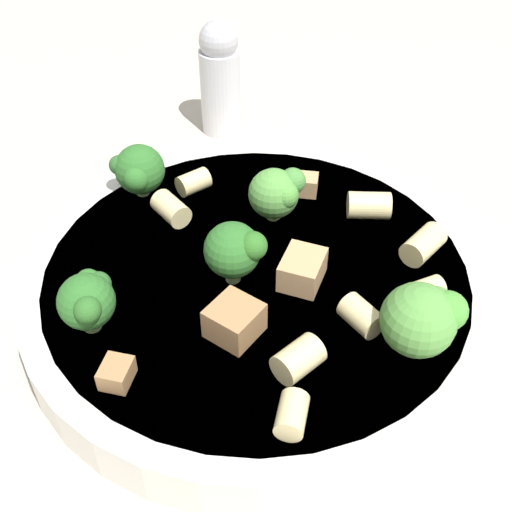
{
  "coord_description": "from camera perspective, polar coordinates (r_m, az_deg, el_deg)",
  "views": [
    {
      "loc": [
        0.16,
        0.23,
        0.29
      ],
      "look_at": [
        0.0,
        0.0,
        0.04
      ],
      "focal_mm": 45.0,
      "sensor_mm": 36.0,
      "label": 1
    }
  ],
  "objects": [
    {
      "name": "ground_plane",
      "position": [
        0.4,
        0.0,
        -4.33
      ],
      "size": [
        2.0,
        2.0,
        0.0
      ],
      "primitive_type": "plane",
      "color": "#BCB29E"
    },
    {
      "name": "rigatoni_2",
      "position": [
        0.41,
        -7.57,
        4.18
      ],
      "size": [
        0.02,
        0.03,
        0.02
      ],
      "primitive_type": "cylinder",
      "rotation": [
        1.57,
        0.0,
        0.06
      ],
      "color": "beige",
      "rests_on": "pasta_bowl"
    },
    {
      "name": "pepper_shaker",
      "position": [
        0.54,
        -3.22,
        15.54
      ],
      "size": [
        0.03,
        0.03,
        0.1
      ],
      "color": "silver",
      "rests_on": "ground_plane"
    },
    {
      "name": "chicken_chunk_1",
      "position": [
        0.44,
        4.31,
        6.36
      ],
      "size": [
        0.02,
        0.02,
        0.01
      ],
      "primitive_type": "cube",
      "rotation": [
        0.0,
        0.0,
        2.38
      ],
      "color": "tan",
      "rests_on": "pasta_bowl"
    },
    {
      "name": "rigatoni_3",
      "position": [
        0.35,
        9.35,
        -5.26
      ],
      "size": [
        0.02,
        0.02,
        0.02
      ],
      "primitive_type": "cylinder",
      "rotation": [
        1.57,
        0.0,
        0.02
      ],
      "color": "beige",
      "rests_on": "pasta_bowl"
    },
    {
      "name": "chicken_chunk_3",
      "position": [
        0.34,
        -1.93,
        -5.76
      ],
      "size": [
        0.03,
        0.03,
        0.02
      ],
      "primitive_type": "cube",
      "rotation": [
        0.0,
        0.0,
        0.34
      ],
      "color": "#A87A4C",
      "rests_on": "pasta_bowl"
    },
    {
      "name": "rigatoni_5",
      "position": [
        0.42,
        9.62,
        4.74
      ],
      "size": [
        0.03,
        0.03,
        0.02
      ],
      "primitive_type": "cylinder",
      "rotation": [
        1.57,
        0.0,
        0.93
      ],
      "color": "beige",
      "rests_on": "pasta_bowl"
    },
    {
      "name": "broccoli_floret_1",
      "position": [
        0.43,
        -10.41,
        7.5
      ],
      "size": [
        0.03,
        0.03,
        0.04
      ],
      "color": "#93B766",
      "rests_on": "pasta_bowl"
    },
    {
      "name": "chicken_chunk_0",
      "position": [
        0.33,
        -12.29,
        -10.15
      ],
      "size": [
        0.02,
        0.02,
        0.01
      ],
      "primitive_type": "cube",
      "rotation": [
        0.0,
        0.0,
        0.73
      ],
      "color": "#A87A4C",
      "rests_on": "pasta_bowl"
    },
    {
      "name": "broccoli_floret_3",
      "position": [
        0.4,
        1.88,
        5.65
      ],
      "size": [
        0.04,
        0.03,
        0.03
      ],
      "color": "#93B766",
      "rests_on": "pasta_bowl"
    },
    {
      "name": "rigatoni_6",
      "position": [
        0.44,
        -5.58,
        6.55
      ],
      "size": [
        0.02,
        0.02,
        0.01
      ],
      "primitive_type": "cylinder",
      "rotation": [
        1.57,
        0.0,
        1.61
      ],
      "color": "beige",
      "rests_on": "pasta_bowl"
    },
    {
      "name": "rigatoni_4",
      "position": [
        0.37,
        14.65,
        -3.09
      ],
      "size": [
        0.02,
        0.02,
        0.01
      ],
      "primitive_type": "cylinder",
      "rotation": [
        1.57,
        0.0,
        1.39
      ],
      "color": "beige",
      "rests_on": "pasta_bowl"
    },
    {
      "name": "pasta_bowl",
      "position": [
        0.39,
        0.0,
        -2.47
      ],
      "size": [
        0.28,
        0.28,
        0.03
      ],
      "color": "silver",
      "rests_on": "ground_plane"
    },
    {
      "name": "rigatoni_0",
      "position": [
        0.4,
        14.65,
        1.0
      ],
      "size": [
        0.03,
        0.02,
        0.02
      ],
      "primitive_type": "cylinder",
      "rotation": [
        1.57,
        0.0,
        1.81
      ],
      "color": "beige",
      "rests_on": "pasta_bowl"
    },
    {
      "name": "broccoli_floret_4",
      "position": [
        0.34,
        -14.74,
        -3.78
      ],
      "size": [
        0.03,
        0.04,
        0.03
      ],
      "color": "#93B766",
      "rests_on": "pasta_bowl"
    },
    {
      "name": "rigatoni_1",
      "position": [
        0.32,
        3.78,
        -9.14
      ],
      "size": [
        0.03,
        0.02,
        0.02
      ],
      "primitive_type": "cylinder",
      "rotation": [
        1.57,
        0.0,
        1.7
      ],
      "color": "beige",
      "rests_on": "pasta_bowl"
    },
    {
      "name": "rigatoni_7",
      "position": [
        0.3,
        3.2,
        -13.9
      ],
      "size": [
        0.02,
        0.02,
        0.01
      ],
      "primitive_type": "cylinder",
      "rotation": [
        1.57,
        0.0,
        2.32
      ],
      "color": "beige",
      "rests_on": "pasta_bowl"
    },
    {
      "name": "chicken_chunk_2",
      "position": [
        0.37,
        4.14,
        -1.2
      ],
      "size": [
        0.04,
        0.03,
        0.02
      ],
      "primitive_type": "cube",
      "rotation": [
        0.0,
        0.0,
        0.61
      ],
      "color": "tan",
      "rests_on": "pasta_bowl"
    },
    {
      "name": "broccoli_floret_0",
      "position": [
        0.35,
        -1.73,
        0.28
      ],
      "size": [
        0.03,
        0.03,
        0.04
      ],
      "color": "#9EC175",
      "rests_on": "pasta_bowl"
    },
    {
      "name": "broccoli_floret_2",
      "position": [
        0.33,
        14.66,
        -5.32
      ],
      "size": [
        0.04,
        0.04,
        0.04
      ],
      "color": "#84AD60",
      "rests_on": "pasta_bowl"
    }
  ]
}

